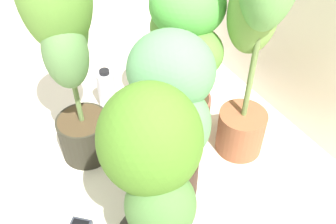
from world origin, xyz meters
name	(u,v)px	position (x,y,z in m)	size (l,w,h in m)	color
ground_plane	(143,195)	(0.00, 0.00, 0.00)	(8.00, 8.00, 0.00)	silver
potted_plant_back_center	(256,33)	(-0.04, 0.52, 0.60)	(0.36, 0.31, 1.04)	brown
potted_plant_center	(172,110)	(0.03, 0.12, 0.45)	(0.43, 0.38, 0.74)	#342219
potted_plant_front_right	(152,182)	(0.27, -0.08, 0.46)	(0.42, 0.36, 0.78)	#2E2926
potted_plant_back_left	(185,45)	(-0.29, 0.37, 0.46)	(0.50, 0.42, 0.76)	brown
potted_plant_front_left	(65,43)	(-0.35, -0.11, 0.58)	(0.35, 0.36, 0.99)	#2C2A1F
nutrient_bottle	(107,90)	(-0.59, 0.10, 0.11)	(0.09, 0.09, 0.23)	white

